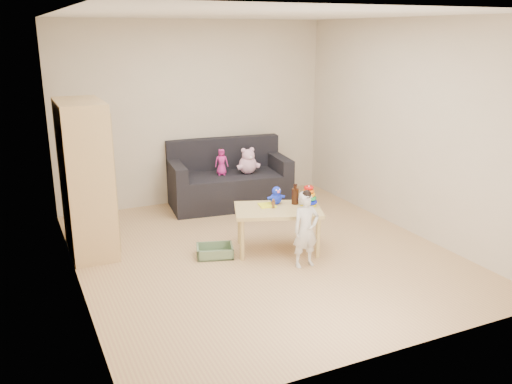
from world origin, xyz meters
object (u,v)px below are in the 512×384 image
play_table (278,229)px  sofa (230,189)px  toddler (306,231)px  wardrobe (85,178)px

play_table → sofa: bearing=85.7°
sofa → toddler: toddler is taller
wardrobe → sofa: size_ratio=1.03×
wardrobe → play_table: wardrobe is taller
toddler → wardrobe: bearing=145.0°
wardrobe → toddler: size_ratio=2.14×
sofa → play_table: size_ratio=1.74×
play_table → wardrobe: bearing=155.1°
sofa → toddler: (-0.06, -2.31, 0.17)m
sofa → toddler: size_ratio=2.09×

